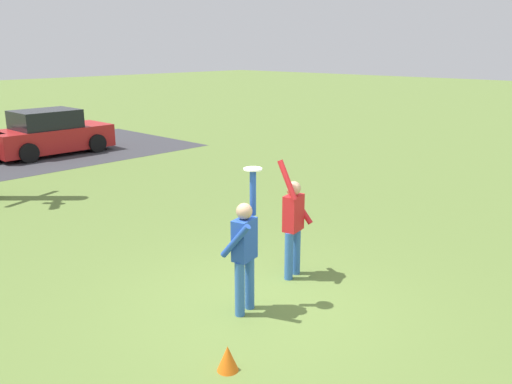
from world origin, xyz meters
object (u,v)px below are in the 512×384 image
(person_defender, at_px, (293,221))
(field_cone_orange, at_px, (228,358))
(frisbee_disc, at_px, (253,169))
(person_catcher, at_px, (244,249))
(parked_car_red, at_px, (50,134))

(person_defender, relative_size, field_cone_orange, 6.38)
(frisbee_disc, height_order, field_cone_orange, frisbee_disc)
(frisbee_disc, xyz_separation_m, field_cone_orange, (-1.40, -0.91, -1.93))
(person_catcher, relative_size, field_cone_orange, 6.50)
(frisbee_disc, xyz_separation_m, parked_car_red, (3.46, 13.33, -1.37))
(person_catcher, xyz_separation_m, frisbee_disc, (0.22, 0.04, 1.11))
(person_defender, distance_m, parked_car_red, 13.28)
(frisbee_disc, height_order, parked_car_red, frisbee_disc)
(parked_car_red, bearing_deg, field_cone_orange, -108.89)
(person_catcher, distance_m, parked_car_red, 13.87)
(person_catcher, relative_size, parked_car_red, 0.51)
(parked_car_red, xyz_separation_m, field_cone_orange, (-4.86, -14.24, -0.57))
(field_cone_orange, bearing_deg, person_catcher, 36.40)
(frisbee_disc, bearing_deg, person_catcher, -168.82)
(person_catcher, distance_m, person_defender, 1.46)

